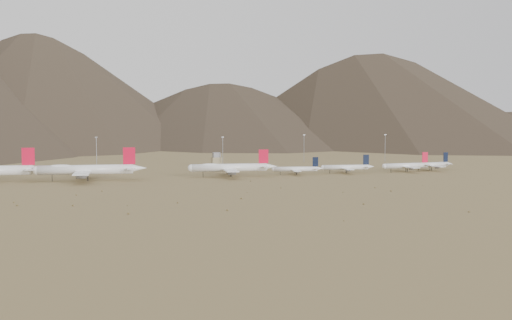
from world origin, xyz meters
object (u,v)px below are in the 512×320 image
object	(u,v)px
narrowbody_a	(297,169)
control_tower	(216,160)
widebody_east	(230,167)
narrowbody_b	(347,167)
widebody_centre	(86,170)

from	to	relation	value
narrowbody_a	control_tower	size ratio (longest dim) A/B	3.23
widebody_east	narrowbody_b	xyz separation A→B (m)	(91.41, 2.62, -2.11)
widebody_centre	control_tower	size ratio (longest dim) A/B	6.22
widebody_centre	control_tower	bearing A→B (deg)	44.92
widebody_centre	widebody_east	xyz separation A→B (m)	(99.01, 1.73, -1.01)
narrowbody_b	widebody_centre	bearing A→B (deg)	-172.65
narrowbody_b	widebody_east	bearing A→B (deg)	-172.32
widebody_east	narrowbody_a	xyz separation A→B (m)	(51.26, 2.14, -2.46)
narrowbody_a	narrowbody_b	size ratio (longest dim) A/B	0.92
control_tower	widebody_centre	bearing A→B (deg)	-140.09
control_tower	widebody_east	bearing A→B (deg)	-95.90
widebody_centre	narrowbody_b	xyz separation A→B (m)	(190.42, 4.35, -3.13)
narrowbody_a	control_tower	bearing A→B (deg)	125.29
widebody_centre	control_tower	distance (m)	141.06
widebody_centre	control_tower	xyz separation A→B (m)	(108.19, 90.48, -2.33)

